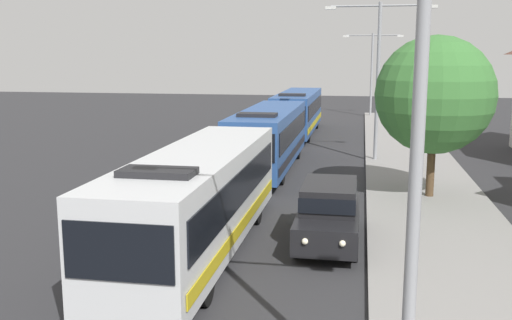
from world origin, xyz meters
TOP-DOWN VIEW (x-y plane):
  - bus_lead at (-1.30, 13.08)m, footprint 2.58×11.67m
  - bus_second_in_line at (-1.30, 26.08)m, footprint 2.58×11.49m
  - bus_middle at (-1.30, 39.55)m, footprint 2.58×12.39m
  - white_suv at (2.40, 14.63)m, footprint 1.86×4.77m
  - streetlamp_near at (4.10, 5.57)m, footprint 6.38×0.28m
  - streetlamp_mid at (4.10, 29.14)m, footprint 5.76×0.28m
  - streetlamp_far at (4.10, 52.70)m, footprint 5.45×0.28m
  - roadside_tree at (6.11, 20.92)m, footprint 4.66×4.66m

SIDE VIEW (x-z plane):
  - white_suv at x=2.40m, z-range 0.08..1.98m
  - bus_second_in_line at x=-1.30m, z-range 0.09..3.30m
  - bus_lead at x=-1.30m, z-range 0.09..3.30m
  - bus_middle at x=-1.30m, z-range 0.09..3.30m
  - roadside_tree at x=6.11m, z-range 1.02..7.44m
  - streetlamp_far at x=4.10m, z-range 1.02..8.58m
  - streetlamp_near at x=4.10m, z-range 1.11..9.31m
  - streetlamp_mid at x=4.10m, z-range 1.07..9.43m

